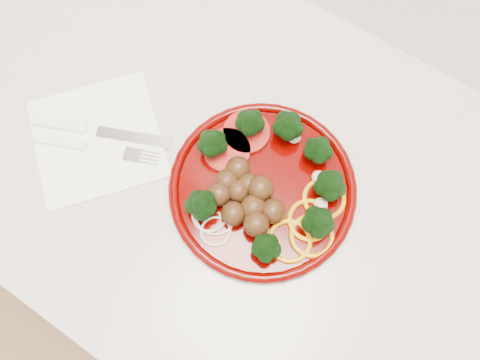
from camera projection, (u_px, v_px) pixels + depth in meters
The scene contains 5 objects.
counter at pixel (154, 181), 1.12m from camera, with size 2.40×0.60×0.90m.
plate at pixel (264, 186), 0.62m from camera, with size 0.25×0.25×0.06m.
napkin at pixel (97, 138), 0.66m from camera, with size 0.17×0.17×0.00m, color white.
knife at pixel (83, 128), 0.66m from camera, with size 0.19×0.10×0.01m.
fork at pixel (75, 145), 0.65m from camera, with size 0.17×0.09×0.01m.
Camera 1 is at (0.37, 1.52, 1.51)m, focal length 35.00 mm.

